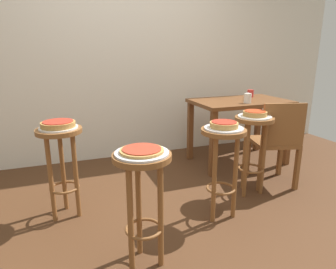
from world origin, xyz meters
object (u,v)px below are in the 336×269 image
(serving_plate_rear, at_px, (59,128))
(stool_leftside, at_px, (253,139))
(stool_middle, at_px, (222,155))
(pizza_rear, at_px, (58,124))
(wooden_chair, at_px, (276,141))
(pizza_foreground, at_px, (142,150))
(pizza_leftside, at_px, (255,113))
(cup_far_edge, at_px, (250,93))
(condiment_shaker, at_px, (248,97))
(stool_rear, at_px, (61,154))
(serving_plate_middle, at_px, (224,128))
(pizza_middle, at_px, (224,125))
(stool_foreground, at_px, (143,187))
(serving_plate_foreground, at_px, (142,153))
(serving_plate_leftside, at_px, (255,116))
(cup_near_edge, at_px, (248,98))
(dining_table, at_px, (240,110))

(serving_plate_rear, bearing_deg, stool_leftside, -6.44)
(stool_middle, xyz_separation_m, pizza_rear, (-1.17, 0.45, 0.24))
(wooden_chair, bearing_deg, pizza_foreground, -156.65)
(pizza_rear, height_order, wooden_chair, wooden_chair)
(pizza_leftside, bearing_deg, stool_middle, -150.54)
(cup_far_edge, bearing_deg, condiment_shaker, -131.97)
(stool_rear, xyz_separation_m, condiment_shaker, (2.06, 0.53, 0.27))
(stool_rear, relative_size, wooden_chair, 0.87)
(serving_plate_middle, bearing_deg, serving_plate_rear, 158.85)
(pizza_middle, relative_size, pizza_rear, 0.84)
(pizza_foreground, bearing_deg, stool_foreground, -135.00)
(serving_plate_foreground, bearing_deg, serving_plate_middle, 24.21)
(serving_plate_middle, bearing_deg, condiment_shaker, 47.80)
(condiment_shaker, bearing_deg, pizza_middle, -132.20)
(serving_plate_leftside, bearing_deg, cup_near_edge, 61.08)
(serving_plate_middle, relative_size, stool_rear, 0.40)
(serving_plate_middle, relative_size, stool_leftside, 0.40)
(serving_plate_rear, relative_size, wooden_chair, 0.34)
(pizza_leftside, bearing_deg, serving_plate_foreground, -153.68)
(serving_plate_leftside, distance_m, wooden_chair, 0.43)
(pizza_rear, bearing_deg, serving_plate_foreground, -60.87)
(cup_far_edge, xyz_separation_m, wooden_chair, (-0.28, -0.85, -0.33))
(pizza_foreground, bearing_deg, serving_plate_rear, 119.13)
(dining_table, bearing_deg, stool_rear, -163.89)
(pizza_leftside, relative_size, stool_rear, 0.28)
(pizza_middle, bearing_deg, cup_far_edge, 47.84)
(serving_plate_middle, bearing_deg, serving_plate_foreground, -155.79)
(pizza_middle, xyz_separation_m, dining_table, (0.83, 1.03, -0.13))
(stool_rear, bearing_deg, serving_plate_middle, -21.15)
(pizza_leftside, height_order, dining_table, pizza_leftside)
(serving_plate_foreground, xyz_separation_m, serving_plate_leftside, (1.21, 0.60, 0.00))
(serving_plate_foreground, bearing_deg, stool_foreground, -116.57)
(serving_plate_foreground, height_order, wooden_chair, wooden_chair)
(stool_foreground, xyz_separation_m, pizza_rear, (-0.44, 0.78, 0.24))
(stool_foreground, xyz_separation_m, pizza_middle, (0.73, 0.33, 0.24))
(stool_leftside, xyz_separation_m, serving_plate_rear, (-1.64, 0.19, 0.21))
(pizza_middle, bearing_deg, stool_rear, 158.85)
(pizza_middle, bearing_deg, serving_plate_foreground, -155.79)
(stool_middle, height_order, cup_near_edge, cup_near_edge)
(cup_far_edge, relative_size, wooden_chair, 0.11)
(stool_leftside, xyz_separation_m, stool_rear, (-1.64, 0.19, 0.00))
(stool_middle, height_order, cup_far_edge, cup_far_edge)
(serving_plate_middle, distance_m, pizza_rear, 1.26)
(wooden_chair, bearing_deg, serving_plate_foreground, -156.65)
(serving_plate_foreground, height_order, cup_far_edge, cup_far_edge)
(serving_plate_middle, bearing_deg, stool_foreground, -155.79)
(stool_foreground, height_order, condiment_shaker, condiment_shaker)
(pizza_foreground, distance_m, cup_near_edge, 1.91)
(pizza_rear, distance_m, dining_table, 2.08)
(stool_foreground, bearing_deg, serving_plate_rear, 119.13)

